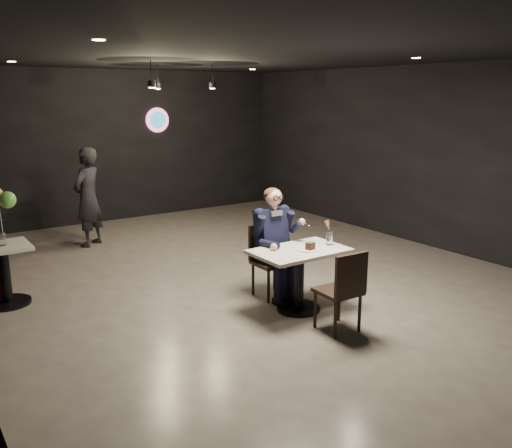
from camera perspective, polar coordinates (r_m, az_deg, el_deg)
floor at (r=7.71m, az=-1.44°, el=-5.52°), size 9.00×9.00×0.00m
wall_sign at (r=11.63m, az=-10.35°, el=10.72°), size 0.50×0.06×0.50m
pendant_lights at (r=9.05m, az=-8.71°, el=15.65°), size 1.40×1.20×0.36m
main_table at (r=6.45m, az=4.54°, el=-5.89°), size 1.10×0.70×0.75m
chair_far at (r=6.84m, az=1.66°, el=-3.98°), size 0.42×0.46×0.92m
chair_near at (r=5.95m, az=8.63°, el=-6.83°), size 0.44×0.48×0.92m
seated_man at (r=6.76m, az=1.68°, el=-1.87°), size 0.60×0.80×1.44m
dessert_plate at (r=6.32m, az=5.42°, el=-2.70°), size 0.24×0.24×0.01m
cake_slice at (r=6.30m, az=5.74°, el=-2.35°), size 0.12×0.11×0.07m
mint_leaf at (r=6.28m, az=5.78°, el=-1.98°), size 0.07×0.04×0.01m
sundae_glass at (r=6.55m, az=7.74°, el=-1.48°), size 0.07×0.07×0.16m
wafer_cone at (r=6.50m, az=7.58°, el=-0.15°), size 0.07×0.07×0.12m
side_table at (r=7.27m, az=-24.91°, el=-4.80°), size 0.62×0.62×0.78m
balloon_vase at (r=7.15m, az=-25.25°, el=-1.43°), size 0.11×0.11×0.16m
passerby at (r=9.52m, az=-17.27°, el=2.71°), size 0.73×0.69×1.67m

